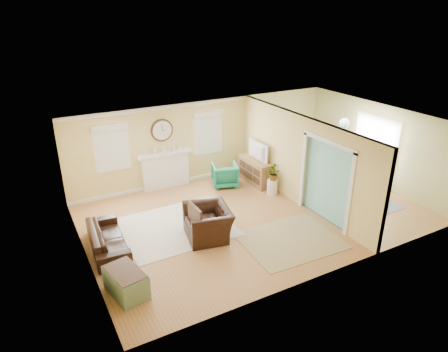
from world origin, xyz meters
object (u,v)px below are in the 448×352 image
Objects in this scene: eames_chair at (208,222)px; credenza at (255,171)px; green_chair at (225,175)px; sofa at (108,239)px; dining_table at (336,186)px.

eames_chair is 0.86× the size of credenza.
credenza is (0.98, -0.27, 0.04)m from green_chair.
sofa is 1.05× the size of dining_table.
sofa is 2.42m from eames_chair.
green_chair is (4.18, 1.89, 0.08)m from sofa.
credenza reaches higher than green_chair.
sofa is 1.61× the size of eames_chair.
credenza is (2.82, 2.23, 0.01)m from eames_chair.
green_chair is 3.45m from dining_table.
dining_table is (1.58, -2.03, -0.08)m from credenza.
sofa is 2.45× the size of green_chair.
eames_chair is 1.52× the size of green_chair.
sofa is at bearing 42.81° from green_chair.
credenza is at bearing -68.71° from sofa.
eames_chair is at bearing 72.22° from green_chair.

